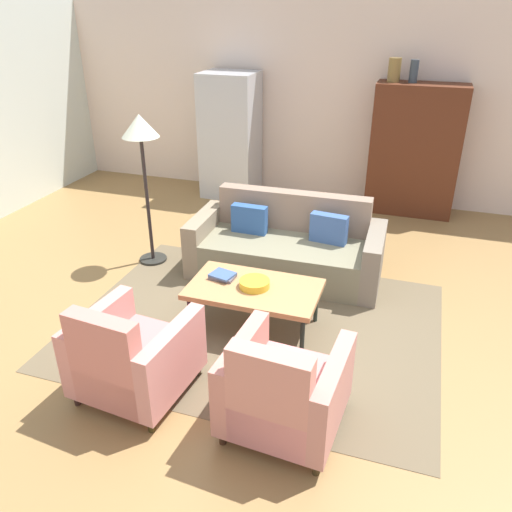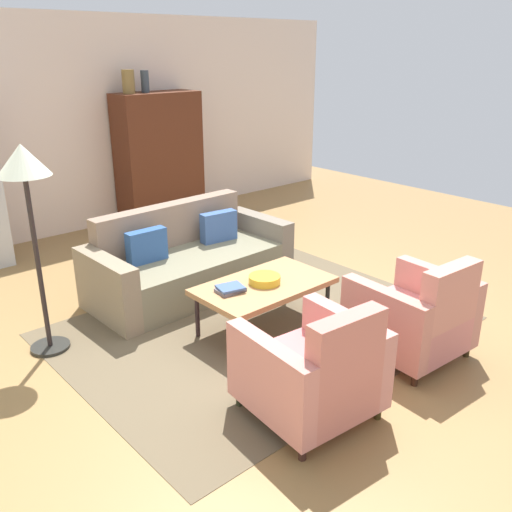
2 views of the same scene
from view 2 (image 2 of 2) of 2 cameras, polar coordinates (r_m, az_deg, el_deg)
The scene contains 13 objects.
ground_plane at distance 5.08m, azimuth 3.48°, elevation -7.24°, with size 10.86×10.86×0.00m, color olive.
wall_back at distance 7.87m, azimuth -17.83°, elevation 12.67°, with size 9.05×0.12×2.80m, color beige.
area_rug at distance 5.07m, azimuth 0.44°, elevation -7.20°, with size 3.40×2.60×0.01m, color brown.
couch at distance 5.77m, azimuth -7.17°, elevation -0.69°, with size 2.12×0.94×0.86m.
coffee_table at distance 4.86m, azimuth 0.85°, elevation -3.22°, with size 1.20×0.70×0.44m.
armchair_left at distance 3.79m, azimuth 6.15°, elevation -11.96°, with size 0.87×0.87×0.88m.
armchair_right at distance 4.65m, azimuth 16.25°, elevation -6.18°, with size 0.85×0.85×0.88m.
fruit_bowl at distance 4.84m, azimuth 0.89°, elevation -2.43°, with size 0.28×0.28×0.07m, color gold.
book_stack at distance 4.68m, azimuth -2.66°, elevation -3.41°, with size 0.25×0.23×0.05m.
cabinet at distance 8.11m, azimuth -9.96°, elevation 9.96°, with size 1.20×0.51×1.80m.
vase_tall at distance 7.78m, azimuth -13.03°, elevation 17.12°, with size 0.17×0.17×0.30m, color olive.
vase_round at distance 7.90m, azimuth -11.38°, elevation 17.23°, with size 0.11×0.11×0.29m, color #333E48.
floor_lamp at distance 4.54m, azimuth -22.68°, elevation 7.20°, with size 0.40×0.40×1.72m.
Camera 2 is at (-3.21, -3.13, 2.39)m, focal length 38.79 mm.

